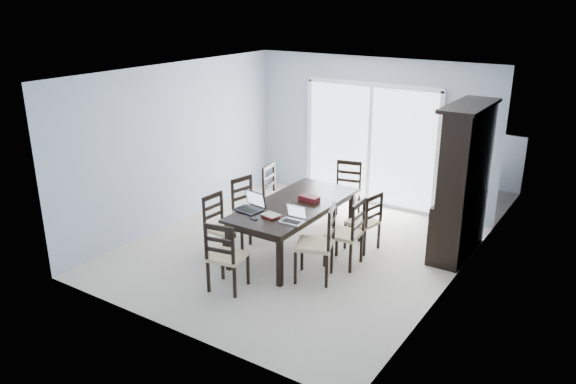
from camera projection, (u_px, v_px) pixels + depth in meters
name	position (u px, v px, depth m)	size (l,w,h in m)	color
floor	(294.00, 251.00, 8.31)	(5.00, 5.00, 0.00)	beige
ceiling	(295.00, 73.00, 7.45)	(5.00, 5.00, 0.00)	white
back_wall	(371.00, 132.00, 9.86)	(4.50, 0.02, 2.60)	#9DAABC
wall_left	(177.00, 145.00, 9.05)	(0.02, 5.00, 2.60)	#9DAABC
wall_right	(452.00, 196.00, 6.72)	(0.02, 5.00, 2.60)	#9DAABC
balcony	(389.00, 189.00, 11.09)	(4.50, 2.00, 0.10)	gray
railing	(411.00, 149.00, 11.68)	(4.50, 0.06, 1.10)	#99999E
dining_table	(294.00, 208.00, 8.09)	(1.00, 2.20, 0.75)	black
china_hutch	(463.00, 183.00, 7.90)	(0.50, 1.38, 2.20)	black
sliding_door	(370.00, 144.00, 9.91)	(2.52, 0.05, 2.18)	silver
chair_left_near	(219.00, 219.00, 7.99)	(0.43, 0.42, 1.06)	black
chair_left_mid	(247.00, 201.00, 8.63)	(0.50, 0.49, 1.09)	black
chair_left_far	(275.00, 188.00, 9.10)	(0.51, 0.50, 1.16)	black
chair_right_near	(322.00, 235.00, 7.27)	(0.59, 0.58, 1.21)	black
chair_right_mid	(351.00, 226.00, 7.66)	(0.46, 0.45, 1.13)	black
chair_right_far	(368.00, 216.00, 8.15)	(0.47, 0.46, 1.04)	black
chair_end_near	(224.00, 250.00, 6.98)	(0.49, 0.50, 1.10)	black
chair_end_far	(347.00, 185.00, 9.32)	(0.52, 0.53, 1.14)	black
laptop_dark	(248.00, 207.00, 7.77)	(0.40, 0.30, 0.25)	black
laptop_silver	(292.00, 219.00, 7.37)	(0.31, 0.22, 0.21)	#B1B1B4
book_stack	(270.00, 215.00, 7.56)	(0.27, 0.22, 0.04)	maroon
cell_phone	(254.00, 219.00, 7.49)	(0.11, 0.05, 0.01)	black
game_box	(309.00, 199.00, 8.14)	(0.29, 0.15, 0.07)	#470E0F
hot_tub	(362.00, 160.00, 11.25)	(1.95, 1.79, 0.92)	maroon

